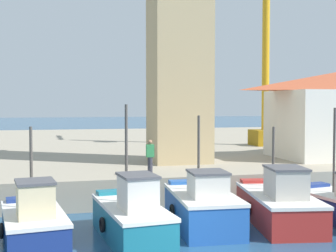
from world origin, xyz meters
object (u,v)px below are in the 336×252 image
object	(u,v)px
clock_tower	(179,14)
port_crane_far	(263,65)
dock_worker_near_tower	(150,157)
fishing_boat_left_inner	(132,217)
fishing_boat_center	(279,204)
fishing_boat_mid_left	(202,206)
fishing_boat_left_outer	(34,222)

from	to	relation	value
clock_tower	port_crane_far	size ratio (longest dim) A/B	1.02
dock_worker_near_tower	port_crane_far	bearing A→B (deg)	49.01
fishing_boat_left_inner	dock_worker_near_tower	size ratio (longest dim) A/B	3.00
fishing_boat_center	clock_tower	world-z (taller)	clock_tower
fishing_boat_mid_left	port_crane_far	world-z (taller)	port_crane_far
fishing_boat_left_outer	fishing_boat_center	size ratio (longest dim) A/B	0.81
fishing_boat_center	clock_tower	distance (m)	12.53
fishing_boat_center	port_crane_far	bearing A→B (deg)	66.96
clock_tower	dock_worker_near_tower	world-z (taller)	clock_tower
fishing_boat_left_outer	port_crane_far	distance (m)	25.32
clock_tower	fishing_boat_mid_left	bearing A→B (deg)	-99.23
fishing_boat_center	dock_worker_near_tower	distance (m)	6.04
fishing_boat_center	dock_worker_near_tower	size ratio (longest dim) A/B	3.39
fishing_boat_left_inner	port_crane_far	world-z (taller)	port_crane_far
clock_tower	dock_worker_near_tower	xyz separation A→B (m)	(-2.57, -4.69, -7.30)
port_crane_far	dock_worker_near_tower	xyz separation A→B (m)	(-11.57, -13.31, -5.36)
port_crane_far	dock_worker_near_tower	bearing A→B (deg)	-130.99
port_crane_far	dock_worker_near_tower	world-z (taller)	port_crane_far
fishing_boat_left_inner	fishing_boat_left_outer	bearing A→B (deg)	174.77
fishing_boat_left_outer	dock_worker_near_tower	size ratio (longest dim) A/B	2.75
fishing_boat_mid_left	port_crane_far	distance (m)	21.34
fishing_boat_center	fishing_boat_left_inner	bearing A→B (deg)	-171.30
fishing_boat_left_inner	port_crane_far	size ratio (longest dim) A/B	0.29
fishing_boat_left_outer	clock_tower	distance (m)	14.84
fishing_boat_mid_left	dock_worker_near_tower	xyz separation A→B (m)	(-1.15, 4.03, 1.40)
fishing_boat_left_outer	dock_worker_near_tower	xyz separation A→B (m)	(4.79, 4.76, 1.46)
fishing_boat_mid_left	dock_worker_near_tower	size ratio (longest dim) A/B	2.88
fishing_boat_mid_left	clock_tower	xyz separation A→B (m)	(1.42, 8.72, 8.70)
fishing_boat_mid_left	port_crane_far	size ratio (longest dim) A/B	0.28
port_crane_far	fishing_boat_left_inner	bearing A→B (deg)	-125.74
port_crane_far	fishing_boat_center	bearing A→B (deg)	-113.04
fishing_boat_left_outer	fishing_boat_center	xyz separation A→B (m)	(8.93, 0.60, 0.04)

